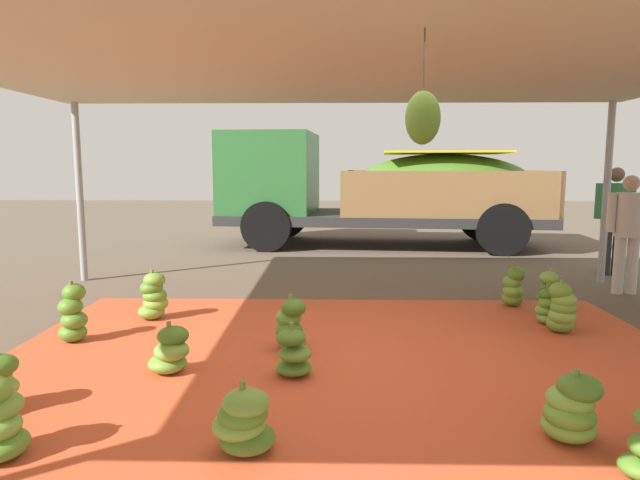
# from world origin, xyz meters

# --- Properties ---
(ground_plane) EXTENTS (40.00, 40.00, 0.00)m
(ground_plane) POSITION_xyz_m (0.00, 3.00, 0.00)
(ground_plane) COLOR brown
(tarp_orange) EXTENTS (6.11, 4.28, 0.01)m
(tarp_orange) POSITION_xyz_m (0.00, 0.00, 0.01)
(tarp_orange) COLOR #D1512D
(tarp_orange) RESTS_ON ground
(tent_canopy) EXTENTS (8.00, 7.00, 2.65)m
(tent_canopy) POSITION_xyz_m (0.00, -0.09, 2.58)
(tent_canopy) COLOR #9EA0A5
(tent_canopy) RESTS_ON ground
(banana_bunch_0) EXTENTS (0.28, 0.30, 0.51)m
(banana_bunch_0) POSITION_xyz_m (2.05, 1.85, 0.24)
(banana_bunch_0) COLOR #60932D
(banana_bunch_0) RESTS_ON tarp_orange
(banana_bunch_2) EXTENTS (0.36, 0.35, 0.59)m
(banana_bunch_2) POSITION_xyz_m (-2.60, 0.41, 0.27)
(banana_bunch_2) COLOR #518428
(banana_bunch_2) RESTS_ON tarp_orange
(banana_bunch_4) EXTENTS (0.36, 0.37, 0.54)m
(banana_bunch_4) POSITION_xyz_m (2.20, 0.79, 0.25)
(banana_bunch_4) COLOR #60932D
(banana_bunch_4) RESTS_ON tarp_orange
(banana_bunch_5) EXTENTS (0.37, 0.35, 0.55)m
(banana_bunch_5) POSITION_xyz_m (2.34, 1.47, 0.24)
(banana_bunch_5) COLOR #60932D
(banana_bunch_5) RESTS_ON tarp_orange
(banana_bunch_6) EXTENTS (0.40, 0.37, 0.56)m
(banana_bunch_6) POSITION_xyz_m (-2.08, 1.21, 0.25)
(banana_bunch_6) COLOR #6B9E38
(banana_bunch_6) RESTS_ON tarp_orange
(banana_bunch_7) EXTENTS (0.41, 0.42, 0.44)m
(banana_bunch_7) POSITION_xyz_m (-0.43, -0.43, 0.19)
(banana_bunch_7) COLOR #518428
(banana_bunch_7) RESTS_ON tarp_orange
(banana_bunch_8) EXTENTS (0.46, 0.45, 0.46)m
(banana_bunch_8) POSITION_xyz_m (1.34, -1.43, 0.21)
(banana_bunch_8) COLOR #75A83D
(banana_bunch_8) RESTS_ON tarp_orange
(banana_bunch_10) EXTENTS (0.45, 0.45, 0.43)m
(banana_bunch_10) POSITION_xyz_m (-0.64, -1.62, 0.19)
(banana_bunch_10) COLOR #477523
(banana_bunch_10) RESTS_ON tarp_orange
(banana_bunch_11) EXTENTS (0.38, 0.37, 0.52)m
(banana_bunch_11) POSITION_xyz_m (-0.50, 0.22, 0.23)
(banana_bunch_11) COLOR #75A83D
(banana_bunch_11) RESTS_ON tarp_orange
(banana_bunch_12) EXTENTS (0.30, 0.30, 0.43)m
(banana_bunch_12) POSITION_xyz_m (2.17, 1.11, 0.18)
(banana_bunch_12) COLOR #75A83D
(banana_bunch_12) RESTS_ON tarp_orange
(banana_bunch_13) EXTENTS (0.46, 0.44, 0.43)m
(banana_bunch_13) POSITION_xyz_m (-1.43, -0.38, 0.19)
(banana_bunch_13) COLOR #6B9E38
(banana_bunch_13) RESTS_ON tarp_orange
(cargo_truck_main) EXTENTS (6.90, 3.03, 2.40)m
(cargo_truck_main) POSITION_xyz_m (0.77, 7.13, 1.25)
(cargo_truck_main) COLOR #2D2D2D
(cargo_truck_main) RESTS_ON ground
(worker_0) EXTENTS (0.57, 0.35, 1.57)m
(worker_0) POSITION_xyz_m (3.76, 2.59, 0.91)
(worker_0) COLOR silver
(worker_0) RESTS_ON ground
(worker_1) EXTENTS (0.61, 0.37, 1.67)m
(worker_1) POSITION_xyz_m (4.23, 3.89, 0.97)
(worker_1) COLOR #26262D
(worker_1) RESTS_ON ground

